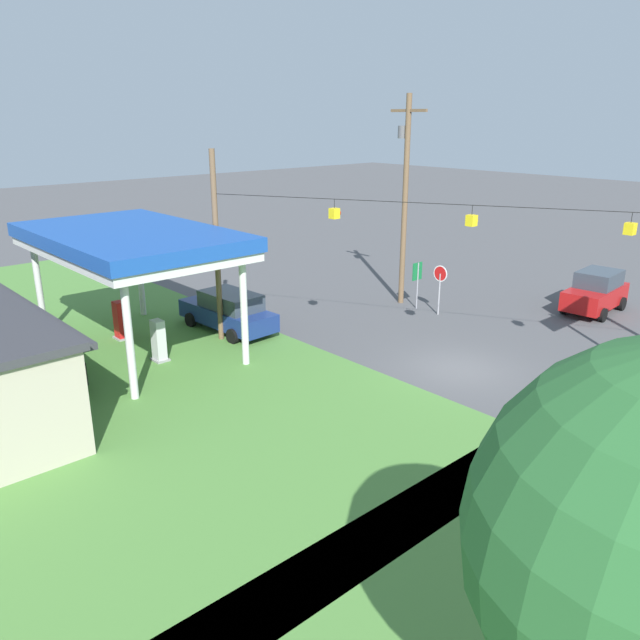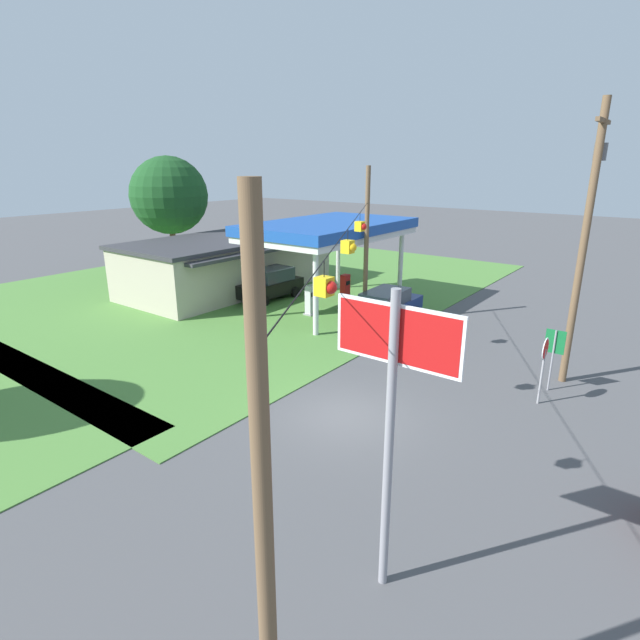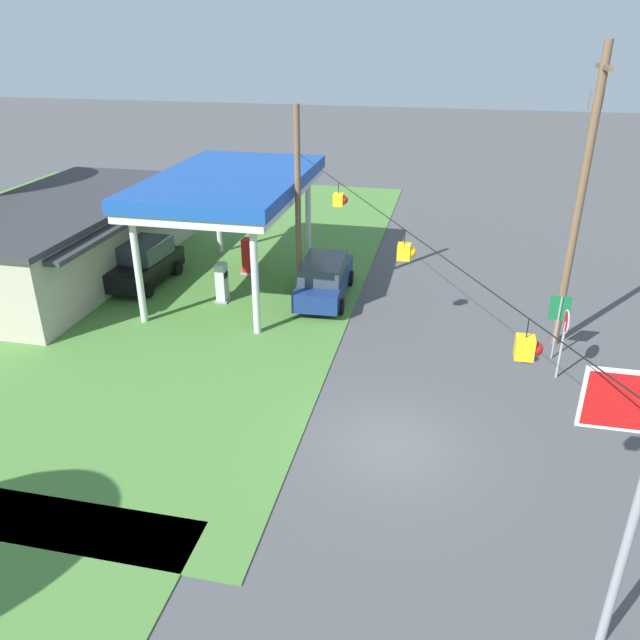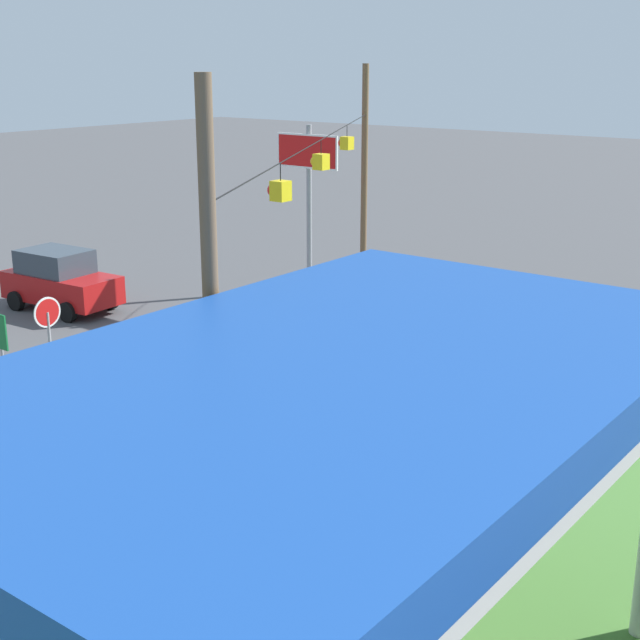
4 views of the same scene
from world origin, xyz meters
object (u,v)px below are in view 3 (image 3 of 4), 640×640
(fuel_pump_near, at_px, (222,284))
(fuel_pump_far, at_px, (247,257))
(car_at_pumps_rear, at_px, (144,263))
(utility_pole_main, at_px, (582,189))
(gas_station_canopy, at_px, (230,186))
(stop_sign_roadside, at_px, (565,329))
(gas_station_store, at_px, (65,238))
(car_at_pumps_front, at_px, (324,278))
(route_sign, at_px, (559,314))

(fuel_pump_near, bearing_deg, fuel_pump_far, 0.00)
(car_at_pumps_rear, relative_size, utility_pole_main, 0.44)
(gas_station_canopy, bearing_deg, car_at_pumps_rear, 96.87)
(gas_station_canopy, relative_size, stop_sign_roadside, 4.03)
(gas_station_store, height_order, car_at_pumps_front, gas_station_store)
(fuel_pump_near, relative_size, fuel_pump_far, 1.00)
(car_at_pumps_front, bearing_deg, route_sign, -113.79)
(gas_station_store, distance_m, route_sign, 21.98)
(car_at_pumps_rear, relative_size, route_sign, 1.90)
(car_at_pumps_front, distance_m, utility_pole_main, 10.79)
(fuel_pump_far, relative_size, utility_pole_main, 0.17)
(fuel_pump_far, distance_m, car_at_pumps_front, 4.75)
(car_at_pumps_front, xyz_separation_m, utility_pole_main, (-2.25, -9.35, 4.88))
(fuel_pump_far, bearing_deg, route_sign, -113.23)
(car_at_pumps_front, bearing_deg, car_at_pumps_rear, 87.60)
(gas_station_store, xyz_separation_m, utility_pole_main, (-2.58, -21.88, 4.06))
(car_at_pumps_front, bearing_deg, fuel_pump_near, 104.15)
(gas_station_canopy, height_order, route_sign, gas_station_canopy)
(gas_station_canopy, relative_size, fuel_pump_near, 5.80)
(fuel_pump_near, distance_m, car_at_pumps_front, 4.40)
(fuel_pump_near, height_order, fuel_pump_far, same)
(fuel_pump_far, relative_size, car_at_pumps_front, 0.33)
(fuel_pump_far, distance_m, car_at_pumps_rear, 4.76)
(fuel_pump_far, distance_m, route_sign, 14.52)
(car_at_pumps_rear, bearing_deg, fuel_pump_near, 76.54)
(gas_station_canopy, xyz_separation_m, car_at_pumps_rear, (-0.51, 4.20, -3.62))
(car_at_pumps_front, relative_size, car_at_pumps_rear, 1.16)
(gas_station_canopy, xyz_separation_m, utility_pole_main, (-2.71, -13.56, 1.22))
(gas_station_canopy, height_order, stop_sign_roadside, gas_station_canopy)
(fuel_pump_far, bearing_deg, gas_station_store, 102.65)
(fuel_pump_far, bearing_deg, fuel_pump_near, 180.00)
(fuel_pump_near, distance_m, fuel_pump_far, 3.47)
(utility_pole_main, bearing_deg, fuel_pump_far, 71.82)
(fuel_pump_far, distance_m, utility_pole_main, 15.12)
(fuel_pump_near, xyz_separation_m, utility_pole_main, (-0.98, -13.56, 5.01))
(stop_sign_roadside, xyz_separation_m, utility_pole_main, (2.69, -0.24, 4.02))
(fuel_pump_near, distance_m, utility_pole_main, 14.48)
(gas_station_canopy, bearing_deg, fuel_pump_far, -0.05)
(gas_station_canopy, height_order, car_at_pumps_rear, gas_station_canopy)
(fuel_pump_far, height_order, route_sign, route_sign)
(gas_station_canopy, height_order, gas_station_store, gas_station_canopy)
(gas_station_canopy, relative_size, utility_pole_main, 0.96)
(gas_station_store, bearing_deg, gas_station_canopy, -89.09)
(car_at_pumps_front, height_order, car_at_pumps_rear, car_at_pumps_rear)
(fuel_pump_far, relative_size, stop_sign_roadside, 0.69)
(gas_station_store, bearing_deg, fuel_pump_near, -100.91)
(gas_station_canopy, distance_m, fuel_pump_near, 4.17)
(route_sign, bearing_deg, gas_station_canopy, 73.36)
(route_sign, relative_size, utility_pole_main, 0.23)
(gas_station_store, relative_size, route_sign, 5.95)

